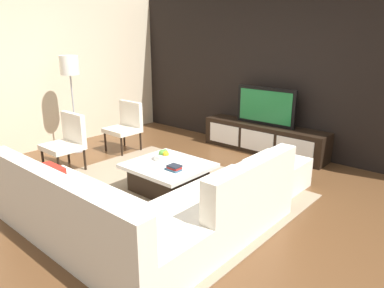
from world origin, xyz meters
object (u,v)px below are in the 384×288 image
object	(u,v)px
sectional_couch	(142,212)
coffee_table	(168,176)
television	(266,106)
ottoman	(277,173)
media_console	(264,138)
floor_lamp	(70,72)
fruit_bowl	(164,156)
book_stack	(174,168)
accent_chair_far	(126,123)
accent_chair_near	(67,139)

from	to	relation	value
sectional_couch	coffee_table	distance (m)	1.18
television	ottoman	distance (m)	1.67
media_console	floor_lamp	size ratio (longest dim) A/B	1.35
sectional_couch	fruit_bowl	world-z (taller)	sectional_couch
book_stack	sectional_couch	bearing A→B (deg)	-65.76
fruit_bowl	accent_chair_far	size ratio (longest dim) A/B	0.32
fruit_bowl	book_stack	distance (m)	0.46
media_console	accent_chair_far	size ratio (longest dim) A/B	2.61
floor_lamp	book_stack	size ratio (longest dim) A/B	8.68
accent_chair_near	book_stack	xyz separation A→B (m)	(1.95, 0.31, -0.08)
ottoman	accent_chair_far	bearing A→B (deg)	-174.54
sectional_couch	ottoman	world-z (taller)	sectional_couch
television	accent_chair_near	distance (m)	3.30
media_console	sectional_couch	world-z (taller)	sectional_couch
television	ottoman	world-z (taller)	television
coffee_table	book_stack	xyz separation A→B (m)	(0.22, -0.12, 0.21)
ottoman	book_stack	bearing A→B (deg)	-124.32
ottoman	book_stack	world-z (taller)	book_stack
media_console	sectional_couch	bearing A→B (deg)	-81.08
accent_chair_near	accent_chair_far	world-z (taller)	same
floor_lamp	accent_chair_near	bearing A→B (deg)	-38.44
media_console	book_stack	size ratio (longest dim) A/B	11.74
sectional_couch	floor_lamp	size ratio (longest dim) A/B	1.47
accent_chair_near	coffee_table	bearing A→B (deg)	21.67
sectional_couch	accent_chair_near	xyz separation A→B (m)	(-2.35, 0.57, 0.21)
sectional_couch	fruit_bowl	size ratio (longest dim) A/B	8.81
sectional_couch	accent_chair_near	size ratio (longest dim) A/B	2.84
television	sectional_couch	xyz separation A→B (m)	(0.52, -3.30, -0.54)
coffee_table	accent_chair_far	distance (m)	2.02
fruit_bowl	book_stack	world-z (taller)	fruit_bowl
television	fruit_bowl	bearing A→B (deg)	-97.23
media_console	sectional_couch	distance (m)	3.34
accent_chair_far	book_stack	world-z (taller)	accent_chair_far
media_console	television	world-z (taller)	television
television	book_stack	size ratio (longest dim) A/B	5.74
media_console	accent_chair_far	bearing A→B (deg)	-142.11
floor_lamp	ottoman	distance (m)	3.80
media_console	accent_chair_near	size ratio (longest dim) A/B	2.61
fruit_bowl	sectional_couch	bearing A→B (deg)	-54.12
accent_chair_near	television	bearing A→B (deg)	63.79
fruit_bowl	accent_chair_far	world-z (taller)	accent_chair_far
coffee_table	floor_lamp	size ratio (longest dim) A/B	0.61
accent_chair_near	sectional_couch	bearing A→B (deg)	-5.93
floor_lamp	sectional_couch	bearing A→B (deg)	-20.40
sectional_couch	ottoman	bearing A→B (deg)	78.71
ottoman	fruit_bowl	distance (m)	1.56
coffee_table	fruit_bowl	world-z (taller)	fruit_bowl
coffee_table	fruit_bowl	distance (m)	0.31
book_stack	coffee_table	bearing A→B (deg)	151.37
media_console	book_stack	world-z (taller)	media_console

